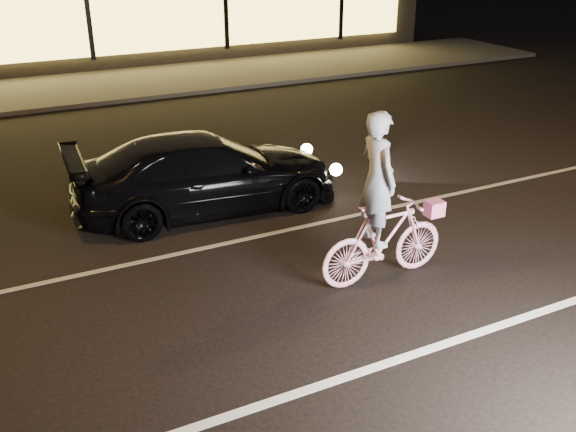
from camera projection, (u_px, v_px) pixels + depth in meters
ground at (326, 297)px, 8.28m from camera, size 90.00×90.00×0.00m
lane_stripe_near at (394, 361)px, 7.06m from camera, size 60.00×0.12×0.01m
lane_stripe_far at (262, 235)px, 9.91m from camera, size 60.00×0.10×0.01m
sidewalk at (108, 86)px, 18.84m from camera, size 30.00×4.00×0.12m
cyclist at (382, 223)px, 8.36m from camera, size 1.87×0.64×2.35m
sedan at (207, 173)px, 10.60m from camera, size 4.51×2.03×1.28m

